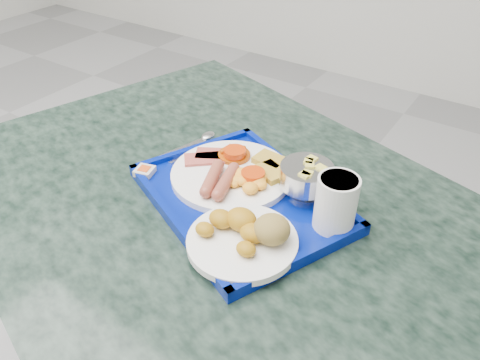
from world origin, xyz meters
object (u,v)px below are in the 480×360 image
object	(u,v)px
fruit_bowl	(307,176)
main_plate	(235,173)
bread_plate	(247,235)
table	(232,282)
juice_cup	(336,201)
tray	(240,199)

from	to	relation	value
fruit_bowl	main_plate	bearing A→B (deg)	-168.28
fruit_bowl	bread_plate	bearing A→B (deg)	-96.59
table	juice_cup	bearing A→B (deg)	16.51
tray	bread_plate	size ratio (longest dim) A/B	2.56
table	main_plate	world-z (taller)	main_plate
tray	juice_cup	size ratio (longest dim) A/B	4.78
tray	juice_cup	distance (m)	0.19
table	bread_plate	distance (m)	0.26
main_plate	bread_plate	bearing A→B (deg)	-49.22
tray	bread_plate	bearing A→B (deg)	-50.94
table	fruit_bowl	bearing A→B (deg)	45.24
bread_plate	fruit_bowl	xyz separation A→B (m)	(0.02, 0.17, 0.03)
tray	fruit_bowl	size ratio (longest dim) A/B	4.79
table	juice_cup	world-z (taller)	juice_cup
bread_plate	juice_cup	xyz separation A→B (m)	(0.10, 0.12, 0.03)
main_plate	bread_plate	xyz separation A→B (m)	(0.12, -0.14, 0.01)
table	tray	bearing A→B (deg)	86.53
tray	fruit_bowl	xyz separation A→B (m)	(0.10, 0.07, 0.05)
main_plate	bread_plate	world-z (taller)	bread_plate
table	tray	world-z (taller)	tray
main_plate	fruit_bowl	xyz separation A→B (m)	(0.14, 0.03, 0.03)
main_plate	bread_plate	size ratio (longest dim) A/B	1.29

